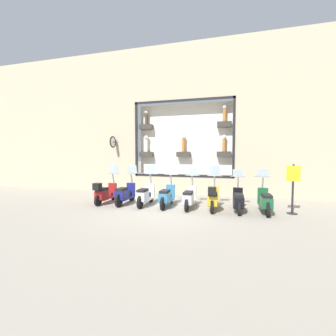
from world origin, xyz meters
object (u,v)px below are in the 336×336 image
Objects in this scene: scooter_black_1 at (238,200)px; scooter_white_5 at (145,195)px; scooter_silver_3 at (189,198)px; shop_sign_post at (293,187)px; scooter_navy_6 at (125,194)px; scooter_yellow_2 at (213,198)px; scooter_red_7 at (105,193)px; scooter_green_0 at (265,201)px; scooter_teal_4 at (167,196)px.

scooter_white_5 reaches higher than scooter_black_1.
scooter_silver_3 is 3.75m from shop_sign_post.
scooter_silver_3 is 0.99× the size of scooter_navy_6.
scooter_yellow_2 is 1.00× the size of scooter_silver_3.
scooter_yellow_2 is 1.00× the size of scooter_red_7.
shop_sign_post is (0.16, -0.93, 0.53)m from scooter_green_0.
scooter_teal_4 is 1.01× the size of scooter_red_7.
scooter_black_1 is 1.01× the size of shop_sign_post.
scooter_green_0 is 1.08m from shop_sign_post.
scooter_teal_4 is 1.85m from scooter_navy_6.
scooter_black_1 is 0.99× the size of scooter_teal_4.
scooter_yellow_2 is 0.99× the size of scooter_navy_6.
scooter_silver_3 is 1.00× the size of scooter_teal_4.
scooter_yellow_2 is at bearing -91.32° from scooter_white_5.
shop_sign_post reaches higher than scooter_yellow_2.
scooter_teal_4 is 0.93m from scooter_white_5.
scooter_green_0 is 1.00× the size of scooter_silver_3.
scooter_white_5 is 1.00× the size of scooter_navy_6.
scooter_white_5 is at bearing 91.58° from shop_sign_post.
scooter_red_7 is at bearing 90.59° from scooter_green_0.
scooter_red_7 is (-0.07, 6.49, 0.03)m from scooter_green_0.
scooter_red_7 is (-0.00, 4.64, -0.01)m from scooter_yellow_2.
scooter_teal_4 is at bearing -88.65° from scooter_red_7.
scooter_silver_3 is 1.01× the size of shop_sign_post.
scooter_red_7 is at bearing 92.12° from scooter_white_5.
scooter_navy_6 is at bearing 89.88° from scooter_black_1.
scooter_red_7 reaches higher than scooter_black_1.
scooter_white_5 reaches higher than scooter_green_0.
scooter_black_1 is at bearing -90.10° from scooter_silver_3.
scooter_navy_6 is 1.02× the size of shop_sign_post.
scooter_yellow_2 is at bearing -89.95° from scooter_red_7.
scooter_green_0 is 6.49m from scooter_red_7.
shop_sign_post is (0.15, -5.56, 0.53)m from scooter_white_5.
scooter_yellow_2 is 1.00× the size of scooter_teal_4.
scooter_navy_6 is at bearing 91.34° from shop_sign_post.
scooter_green_0 is 1.00× the size of scooter_yellow_2.
shop_sign_post is (0.22, -2.78, 0.50)m from scooter_yellow_2.
scooter_red_7 is (-0.06, 3.71, 0.04)m from scooter_silver_3.
scooter_silver_3 is at bearing 90.05° from scooter_green_0.
scooter_red_7 is (-0.07, 2.78, 0.03)m from scooter_teal_4.
scooter_white_5 is at bearing -87.88° from scooter_red_7.
shop_sign_post reaches higher than scooter_black_1.
scooter_navy_6 is (0.00, 0.93, 0.01)m from scooter_white_5.
scooter_black_1 is 1.00× the size of scooter_silver_3.
scooter_yellow_2 is 1.00× the size of scooter_white_5.
scooter_red_7 reaches higher than scooter_navy_6.
scooter_yellow_2 is 1.01× the size of shop_sign_post.
scooter_green_0 is at bearing -89.66° from scooter_black_1.
scooter_navy_6 is at bearing -85.65° from scooter_red_7.
scooter_silver_3 is (0.06, 0.93, -0.05)m from scooter_yellow_2.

